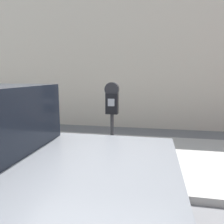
# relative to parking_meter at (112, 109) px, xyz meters

# --- Properties ---
(sidewalk) EXTENTS (24.00, 2.80, 0.11)m
(sidewalk) POSITION_rel_parking_meter_xyz_m (-0.22, 1.12, -1.14)
(sidewalk) COLOR #9E9B96
(sidewalk) RESTS_ON ground_plane
(building_facade) EXTENTS (24.00, 0.30, 6.05)m
(building_facade) POSITION_rel_parking_meter_xyz_m (-0.22, 3.98, 1.83)
(building_facade) COLOR beige
(building_facade) RESTS_ON ground_plane
(parking_meter) EXTENTS (0.20, 0.13, 1.46)m
(parking_meter) POSITION_rel_parking_meter_xyz_m (0.00, 0.00, 0.00)
(parking_meter) COLOR #2D2D30
(parking_meter) RESTS_ON sidewalk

